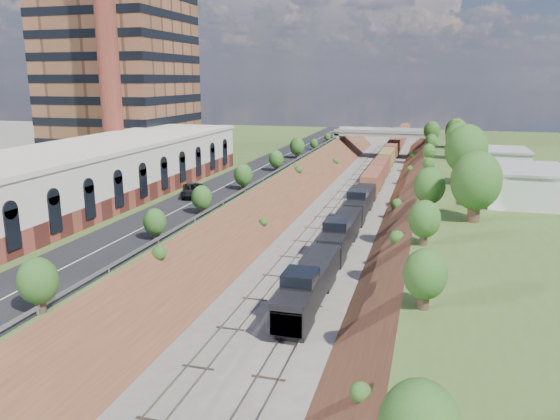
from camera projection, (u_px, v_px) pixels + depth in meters
The scene contains 17 objects.
platform_left at pixel (147, 186), 90.57m from camera, with size 44.00×180.00×5.00m, color #435925.
embankment_left at pixel (274, 209), 85.38m from camera, with size 7.07×180.00×7.07m, color brown.
embankment_right at pixel (418, 218), 79.60m from camera, with size 7.07×180.00×7.07m, color brown.
rail_left_track at pixel (327, 212), 83.15m from camera, with size 1.58×180.00×0.18m, color gray.
rail_right_track at pixel (361, 214), 81.79m from camera, with size 1.58×180.00×0.18m, color gray.
road at pixel (246, 176), 85.38m from camera, with size 8.00×180.00×0.10m, color black.
guardrail at pixel (271, 174), 84.00m from camera, with size 0.10×171.00×0.70m.
commercial_building at pixel (91, 173), 67.26m from camera, with size 14.30×62.30×7.00m.
highrise_tower at pixel (115, 4), 97.55m from camera, with size 22.00×22.00×53.90m.
smokestack at pixel (107, 43), 82.33m from camera, with size 3.20×3.20×40.00m, color maroon.
overpass at pixel (383, 138), 139.36m from camera, with size 24.50×8.30×7.40m.
white_building_near at pixel (524, 186), 67.19m from camera, with size 9.00×12.00×4.00m, color silver.
white_building_far at pixel (500, 162), 87.96m from camera, with size 8.00×10.00×3.60m, color silver.
tree_right_large at pixel (476, 181), 57.11m from camera, with size 5.25×5.25×7.61m.
tree_left_crest at pixel (133, 233), 46.50m from camera, with size 2.45×2.45×3.55m.
freight_train at pixel (387, 158), 122.57m from camera, with size 2.71×168.02×4.55m.
suv at pixel (193, 190), 69.88m from camera, with size 2.72×5.90×1.64m, color black.
Camera 1 is at (12.37, -19.69, 19.86)m, focal length 35.00 mm.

